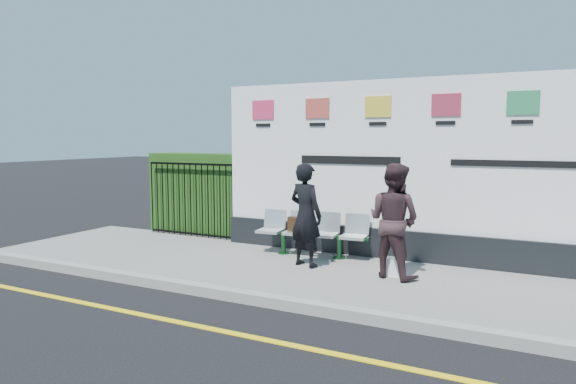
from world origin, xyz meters
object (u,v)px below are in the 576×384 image
(woman_left, at_px, (306,215))
(woman_right, at_px, (394,220))
(bench, at_px, (311,244))
(billboard, at_px, (444,184))

(woman_left, relative_size, woman_right, 0.98)
(bench, height_order, woman_left, woman_left)
(billboard, height_order, woman_right, billboard)
(billboard, xyz_separation_m, bench, (-2.12, -0.52, -1.09))
(billboard, relative_size, woman_right, 4.77)
(woman_left, bearing_deg, woman_right, -163.94)
(bench, relative_size, woman_left, 1.17)
(woman_right, bearing_deg, billboard, -95.63)
(billboard, bearing_deg, woman_left, -148.09)
(bench, xyz_separation_m, woman_left, (0.21, -0.67, 0.62))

